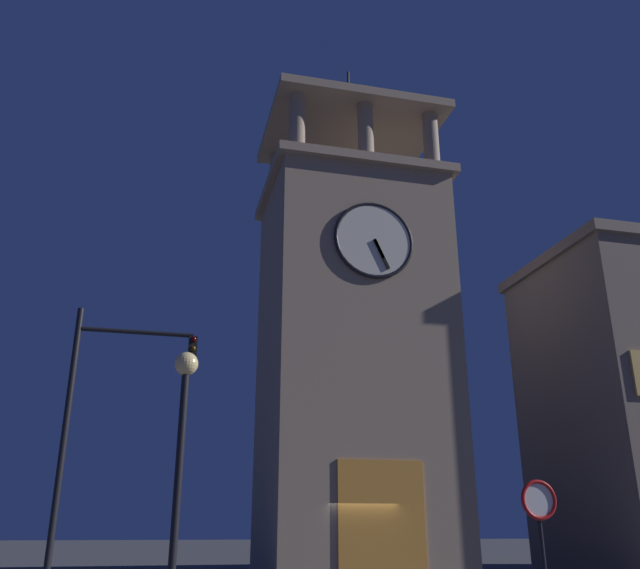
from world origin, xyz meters
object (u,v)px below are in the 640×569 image
(clocktower, at_px, (353,353))
(street_lamp, at_px, (182,428))
(traffic_signal_near, at_px, (104,407))
(no_horn_sign, at_px, (539,510))

(clocktower, distance_m, street_lamp, 16.94)
(traffic_signal_near, distance_m, street_lamp, 5.33)
(street_lamp, bearing_deg, clocktower, -117.75)
(traffic_signal_near, relative_size, no_horn_sign, 2.71)
(street_lamp, xyz_separation_m, no_horn_sign, (-7.06, -0.08, -1.35))
(clocktower, height_order, no_horn_sign, clocktower)
(clocktower, distance_m, traffic_signal_near, 13.78)
(traffic_signal_near, height_order, street_lamp, traffic_signal_near)
(clocktower, xyz_separation_m, street_lamp, (7.48, 14.21, -5.40))
(street_lamp, bearing_deg, traffic_signal_near, -70.40)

